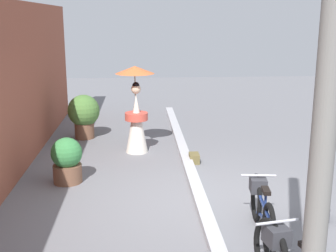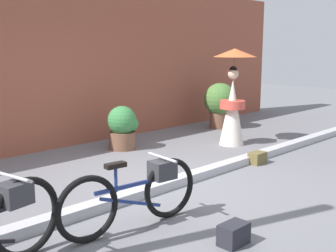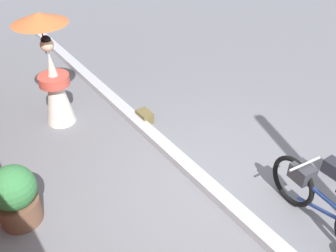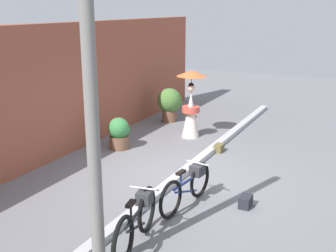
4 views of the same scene
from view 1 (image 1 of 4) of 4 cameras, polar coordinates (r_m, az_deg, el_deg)
name	(u,v)px [view 1 (image 1 of 4)]	position (r m, az deg, el deg)	size (l,w,h in m)	color
ground_plane	(200,202)	(7.08, 4.13, -9.79)	(30.00, 30.00, 0.00)	slate
sidewalk_curb	(200,198)	(7.06, 4.14, -9.34)	(14.00, 0.20, 0.12)	#B2B2B7
bicycle_near_officer	(261,207)	(6.07, 12.01, -10.29)	(1.70, 0.48, 0.75)	black
person_with_parasol	(136,109)	(9.39, -4.15, 2.20)	(0.83, 0.83, 1.86)	silver
potted_plant_by_door	(67,159)	(7.94, -12.89, -4.23)	(0.56, 0.54, 0.81)	brown
potted_plant_small	(84,114)	(10.75, -10.77, 1.59)	(0.78, 0.76, 1.06)	brown
backpack_on_pavement	(194,158)	(8.86, 3.44, -4.15)	(0.29, 0.19, 0.19)	brown
backpack_spare	(319,212)	(6.84, 18.99, -10.44)	(0.30, 0.20, 0.21)	#26262D
utility_pole	(328,82)	(3.28, 20.06, 5.40)	(0.18, 0.18, 4.80)	slate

